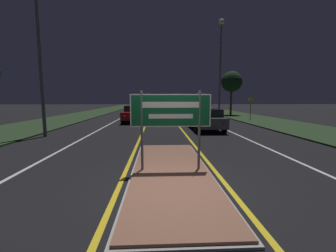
% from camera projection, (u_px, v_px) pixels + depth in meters
% --- Properties ---
extents(ground_plane, '(160.00, 160.00, 0.00)m').
position_uv_depth(ground_plane, '(173.00, 185.00, 5.32)').
color(ground_plane, black).
extents(median_island, '(2.15, 6.58, 0.10)m').
position_uv_depth(median_island, '(171.00, 171.00, 6.23)').
color(median_island, '#999993').
rests_on(median_island, ground_plane).
extents(verge_left, '(5.00, 100.00, 0.08)m').
position_uv_depth(verge_left, '(74.00, 117.00, 24.68)').
color(verge_left, '#23381E').
rests_on(verge_left, ground_plane).
extents(verge_right, '(5.00, 100.00, 0.08)m').
position_uv_depth(verge_right, '(243.00, 116.00, 25.61)').
color(verge_right, '#23381E').
rests_on(verge_right, ground_plane).
extents(centre_line_yellow_left, '(0.12, 70.00, 0.01)m').
position_uv_depth(centre_line_yellow_left, '(150.00, 114.00, 30.05)').
color(centre_line_yellow_left, gold).
rests_on(centre_line_yellow_left, ground_plane).
extents(centre_line_yellow_right, '(0.12, 70.00, 0.01)m').
position_uv_depth(centre_line_yellow_right, '(169.00, 114.00, 30.17)').
color(centre_line_yellow_right, gold).
rests_on(centre_line_yellow_right, ground_plane).
extents(lane_line_white_left, '(0.12, 70.00, 0.01)m').
position_uv_depth(lane_line_white_left, '(128.00, 114.00, 29.90)').
color(lane_line_white_left, silver).
rests_on(lane_line_white_left, ground_plane).
extents(lane_line_white_right, '(0.12, 70.00, 0.01)m').
position_uv_depth(lane_line_white_right, '(191.00, 114.00, 30.31)').
color(lane_line_white_right, silver).
rests_on(lane_line_white_right, ground_plane).
extents(edge_line_white_left, '(0.10, 70.00, 0.01)m').
position_uv_depth(edge_line_white_left, '(106.00, 114.00, 29.76)').
color(edge_line_white_left, silver).
rests_on(edge_line_white_left, ground_plane).
extents(edge_line_white_right, '(0.10, 70.00, 0.01)m').
position_uv_depth(edge_line_white_right, '(213.00, 114.00, 30.46)').
color(edge_line_white_right, silver).
rests_on(edge_line_white_right, ground_plane).
extents(highway_sign, '(2.17, 0.07, 2.16)m').
position_uv_depth(highway_sign, '(171.00, 114.00, 6.03)').
color(highway_sign, '#56565B').
rests_on(highway_sign, median_island).
extents(streetlight_left_near, '(0.53, 0.53, 10.30)m').
position_uv_depth(streetlight_left_near, '(37.00, 9.00, 11.34)').
color(streetlight_left_near, '#56565B').
rests_on(streetlight_left_near, ground_plane).
extents(streetlight_right_near, '(0.62, 0.62, 10.53)m').
position_uv_depth(streetlight_right_near, '(221.00, 51.00, 24.30)').
color(streetlight_right_near, '#56565B').
rests_on(streetlight_right_near, ground_plane).
extents(car_receding_0, '(1.89, 4.27, 1.40)m').
position_uv_depth(car_receding_0, '(206.00, 119.00, 14.60)').
color(car_receding_0, '#4C514C').
rests_on(car_receding_0, ground_plane).
extents(car_receding_1, '(1.87, 4.54, 1.43)m').
position_uv_depth(car_receding_1, '(187.00, 111.00, 23.89)').
color(car_receding_1, silver).
rests_on(car_receding_1, ground_plane).
extents(car_receding_2, '(2.03, 4.40, 1.45)m').
position_uv_depth(car_receding_2, '(201.00, 107.00, 33.16)').
color(car_receding_2, '#4C514C').
rests_on(car_receding_2, ground_plane).
extents(car_receding_3, '(2.02, 4.67, 1.47)m').
position_uv_depth(car_receding_3, '(171.00, 105.00, 43.97)').
color(car_receding_3, maroon).
rests_on(car_receding_3, ground_plane).
extents(car_approaching_0, '(1.89, 4.50, 1.44)m').
position_uv_depth(car_approaching_0, '(134.00, 113.00, 19.66)').
color(car_approaching_0, maroon).
rests_on(car_approaching_0, ground_plane).
extents(warning_sign, '(0.60, 0.06, 2.17)m').
position_uv_depth(warning_sign, '(251.00, 106.00, 21.17)').
color(warning_sign, '#56565B').
rests_on(warning_sign, verge_right).
extents(roadside_palm_right, '(2.50, 2.50, 5.26)m').
position_uv_depth(roadside_palm_right, '(232.00, 82.00, 26.94)').
color(roadside_palm_right, '#4C3823').
rests_on(roadside_palm_right, verge_right).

